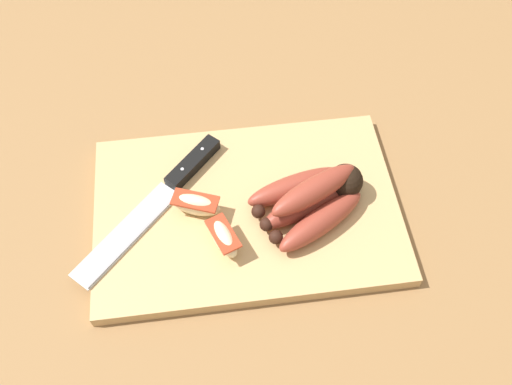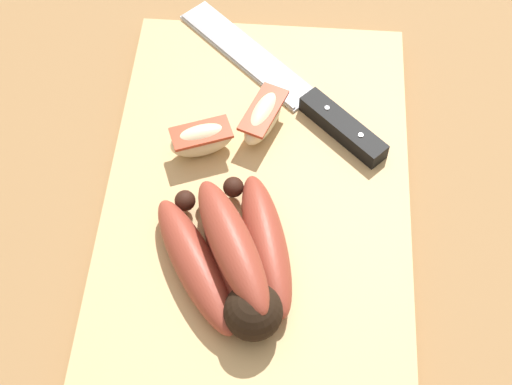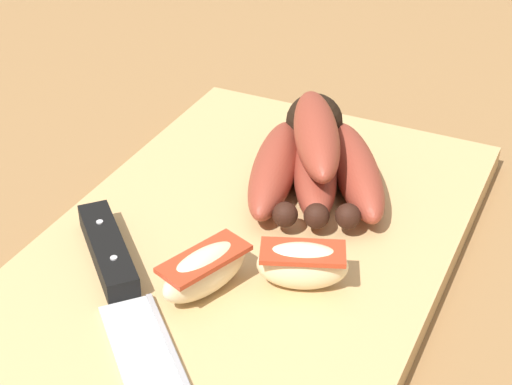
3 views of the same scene
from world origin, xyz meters
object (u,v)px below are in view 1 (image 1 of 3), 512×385
at_px(apple_wedge_near, 196,202).
at_px(apple_wedge_middle, 223,238).
at_px(banana_bunch, 314,198).
at_px(chefs_knife, 171,186).

xyz_separation_m(apple_wedge_near, apple_wedge_middle, (0.03, -0.06, 0.00)).
height_order(apple_wedge_near, apple_wedge_middle, apple_wedge_middle).
bearing_deg(apple_wedge_middle, apple_wedge_near, 118.21).
distance_m(apple_wedge_near, apple_wedge_middle, 0.07).
relative_size(banana_bunch, chefs_knife, 0.76).
distance_m(banana_bunch, apple_wedge_near, 0.16).
relative_size(apple_wedge_near, apple_wedge_middle, 1.10).
bearing_deg(apple_wedge_near, chefs_knife, 130.59).
height_order(chefs_knife, apple_wedge_near, apple_wedge_near).
distance_m(banana_bunch, apple_wedge_middle, 0.13).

